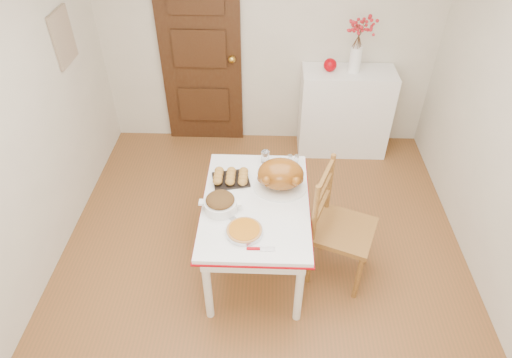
{
  "coord_description": "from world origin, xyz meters",
  "views": [
    {
      "loc": [
        0.04,
        -2.38,
        2.96
      ],
      "look_at": [
        -0.05,
        0.11,
        0.89
      ],
      "focal_mm": 30.94,
      "sensor_mm": 36.0,
      "label": 1
    }
  ],
  "objects_px": {
    "sideboard": "(344,112)",
    "turkey_platter": "(281,175)",
    "kitchen_table": "(256,234)",
    "pumpkin_pie": "(244,230)",
    "chair_oak": "(344,228)"
  },
  "relations": [
    {
      "from": "chair_oak",
      "to": "pumpkin_pie",
      "type": "relative_size",
      "value": 3.99
    },
    {
      "from": "kitchen_table",
      "to": "turkey_platter",
      "type": "bearing_deg",
      "value": 40.8
    },
    {
      "from": "pumpkin_pie",
      "to": "sideboard",
      "type": "bearing_deg",
      "value": 64.83
    },
    {
      "from": "pumpkin_pie",
      "to": "chair_oak",
      "type": "bearing_deg",
      "value": 19.65
    },
    {
      "from": "sideboard",
      "to": "chair_oak",
      "type": "xyz_separation_m",
      "value": [
        -0.21,
        -1.78,
        0.04
      ]
    },
    {
      "from": "kitchen_table",
      "to": "chair_oak",
      "type": "xyz_separation_m",
      "value": [
        0.68,
        -0.06,
        0.16
      ]
    },
    {
      "from": "sideboard",
      "to": "chair_oak",
      "type": "height_order",
      "value": "chair_oak"
    },
    {
      "from": "kitchen_table",
      "to": "pumpkin_pie",
      "type": "height_order",
      "value": "pumpkin_pie"
    },
    {
      "from": "sideboard",
      "to": "turkey_platter",
      "type": "relative_size",
      "value": 2.31
    },
    {
      "from": "pumpkin_pie",
      "to": "turkey_platter",
      "type": "bearing_deg",
      "value": 62.58
    },
    {
      "from": "chair_oak",
      "to": "kitchen_table",
      "type": "bearing_deg",
      "value": 106.16
    },
    {
      "from": "chair_oak",
      "to": "turkey_platter",
      "type": "bearing_deg",
      "value": 87.56
    },
    {
      "from": "sideboard",
      "to": "turkey_platter",
      "type": "bearing_deg",
      "value": -114.46
    },
    {
      "from": "kitchen_table",
      "to": "pumpkin_pie",
      "type": "relative_size",
      "value": 4.64
    },
    {
      "from": "turkey_platter",
      "to": "pumpkin_pie",
      "type": "relative_size",
      "value": 1.6
    }
  ]
}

